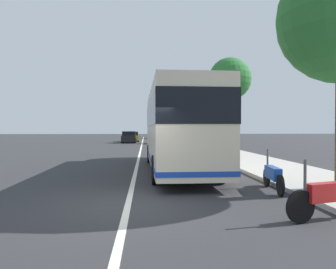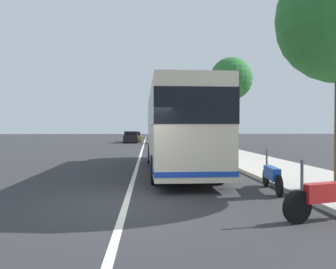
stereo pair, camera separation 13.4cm
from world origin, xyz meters
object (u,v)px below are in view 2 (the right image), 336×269
Objects in this scene: car_behind_bus at (131,137)px; car_side_street at (134,137)px; coach_bus at (177,126)px; motorcycle_by_tree at (272,176)px; car_oncoming at (155,135)px; roadside_tree_mid_block at (231,80)px; motorcycle_nearest_curb at (326,197)px; car_far_distant at (163,138)px.

car_behind_bus reaches higher than car_side_street.
motorcycle_by_tree is at bearing -154.46° from coach_bus.
roadside_tree_mid_block is (-41.53, -4.30, 4.45)m from car_oncoming.
car_oncoming reaches higher than motorcycle_nearest_curb.
roadside_tree_mid_block is at bearing 11.91° from car_side_street.
coach_bus reaches higher than car_behind_bus.
motorcycle_nearest_curb is at bearing -175.80° from car_oncoming.
car_oncoming is at bearing 163.03° from car_side_street.
coach_bus is at bearing 33.40° from motorcycle_by_tree.
motorcycle_nearest_curb is 37.78m from car_behind_bus.
car_far_distant is at bearing -103.22° from motorcycle_nearest_curb.
car_behind_bus is at bearing -97.11° from motorcycle_nearest_curb.
car_far_distant is 21.68m from car_oncoming.
car_oncoming is (14.53, -3.36, 0.00)m from car_side_street.
car_far_distant is 0.99× the size of car_oncoming.
car_far_distant is at bearing -176.71° from car_oncoming.
coach_bus is 2.76× the size of car_behind_bus.
motorcycle_by_tree is 0.48× the size of car_side_street.
car_oncoming is (21.67, 0.60, -0.05)m from car_far_distant.
car_behind_bus is at bearing -6.38° from car_side_street.
motorcycle_by_tree is 31.71m from car_far_distant.
car_side_street is 28.42m from roadside_tree_mid_block.
motorcycle_nearest_curb is (-8.10, -2.39, -1.55)m from coach_bus.
car_side_street is at bearing 4.86° from coach_bus.
motorcycle_nearest_curb is at bearing -164.50° from coach_bus.
car_far_distant is (34.80, 1.85, 0.27)m from motorcycle_nearest_curb.
coach_bus reaches higher than car_oncoming.
coach_bus reaches higher than car_far_distant.
roadside_tree_mid_block is at bearing -165.44° from car_far_distant.
car_far_distant reaches higher than car_oncoming.
motorcycle_nearest_curb is 42.34m from car_side_street.
motorcycle_nearest_curb is at bearing -174.54° from motorcycle_by_tree.
roadside_tree_mid_block reaches higher than car_far_distant.
car_side_street is (7.14, 3.96, -0.06)m from car_far_distant.
car_far_distant reaches higher than motorcycle_nearest_curb.
motorcycle_nearest_curb is 0.97× the size of motorcycle_by_tree.
car_side_street is at bearing -98.38° from motorcycle_nearest_curb.
roadside_tree_mid_block is (6.83, -4.24, 3.12)m from coach_bus.
car_behind_bus is at bearing 62.91° from car_far_distant.
car_oncoming reaches higher than car_side_street.
motorcycle_by_tree is (3.14, -0.08, -0.02)m from motorcycle_nearest_curb.
coach_bus is 2.63× the size of car_oncoming.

